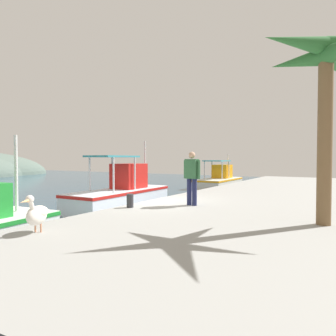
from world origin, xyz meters
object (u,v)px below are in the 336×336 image
Objects in this scene: pelican at (37,214)px; mooring_bollard_third at (130,201)px; fishing_boat_fourth at (220,180)px; palm_tree at (330,69)px; fisherman_standing at (192,176)px; fishing_boat_third at (121,193)px.

pelican is 2.18× the size of mooring_bollard_third.
palm_tree reaches higher than fishing_boat_fourth.
fisherman_standing is 4.13× the size of mooring_bollard_third.
fishing_boat_third is 6.27× the size of pelican.
fishing_boat_fourth is (11.68, -0.34, -0.08)m from fishing_boat_third.
palm_tree reaches higher than fisherman_standing.
fishing_boat_fourth reaches higher than pelican.
fishing_boat_fourth is at bearing 11.33° from mooring_bollard_third.
palm_tree reaches higher than fishing_boat_third.
fishing_boat_fourth is 15.55m from mooring_bollard_third.
fishing_boat_fourth is 17.56m from palm_tree.
palm_tree is (-3.19, -8.88, 3.68)m from fishing_boat_third.
pelican is at bearing -173.88° from mooring_bollard_third.
fisherman_standing is at bearing -46.04° from mooring_bollard_third.
mooring_bollard_third is (-15.24, -3.05, 0.40)m from fishing_boat_fourth.
palm_tree reaches higher than mooring_bollard_third.
pelican is 5.10m from fisherman_standing.
mooring_bollard_third is at bearing -136.37° from fishing_boat_third.
pelican is 7.17m from palm_tree.
fisherman_standing is 0.41× the size of palm_tree.
pelican is 3.56m from mooring_bollard_third.
mooring_bollard_third is at bearing 93.87° from palm_tree.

